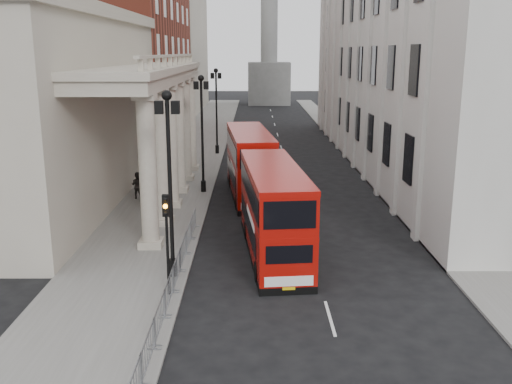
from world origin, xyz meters
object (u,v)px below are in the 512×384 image
at_px(lamp_post_north, 216,105).
at_px(bus_far, 250,162).
at_px(lamp_post_mid, 202,126).
at_px(pedestrian_b, 138,185).
at_px(traffic_light, 167,226).
at_px(lamp_post_south, 170,172).
at_px(pedestrian_a, 146,194).
at_px(monument_column, 269,19).
at_px(pedestrian_c, 164,173).
at_px(bus_near, 274,209).

bearing_deg(lamp_post_north, bus_far, -78.56).
xyz_separation_m(lamp_post_mid, pedestrian_b, (-4.36, -1.98, -3.86)).
distance_m(lamp_post_north, pedestrian_b, 18.90).
bearing_deg(traffic_light, bus_far, 79.34).
distance_m(lamp_post_south, lamp_post_mid, 16.00).
bearing_deg(pedestrian_a, bus_far, 17.44).
relative_size(traffic_light, bus_far, 0.39).
relative_size(bus_far, pedestrian_a, 5.71).
relative_size(monument_column, lamp_post_mid, 6.51).
xyz_separation_m(lamp_post_north, bus_far, (3.37, -16.65, -2.49)).
bearing_deg(pedestrian_c, lamp_post_mid, -8.73).
height_order(traffic_light, bus_far, bus_far).
relative_size(monument_column, pedestrian_b, 29.05).
relative_size(monument_column, lamp_post_north, 6.51).
distance_m(lamp_post_mid, lamp_post_north, 16.00).
height_order(monument_column, pedestrian_b, monument_column).
bearing_deg(pedestrian_c, bus_near, -36.96).
height_order(monument_column, bus_near, monument_column).
bearing_deg(traffic_light, monument_column, 85.87).
relative_size(lamp_post_south, pedestrian_a, 4.35).
bearing_deg(pedestrian_c, pedestrian_b, -80.36).
bearing_deg(pedestrian_b, bus_far, -155.44).
relative_size(lamp_post_mid, pedestrian_a, 4.35).
height_order(lamp_post_south, lamp_post_north, same).
xyz_separation_m(bus_near, pedestrian_c, (-7.84, 14.90, -1.34)).
relative_size(monument_column, traffic_light, 12.60).
distance_m(monument_column, bus_near, 85.85).
xyz_separation_m(lamp_post_south, bus_far, (3.37, 15.35, -2.49)).
relative_size(lamp_post_south, bus_near, 0.78).
bearing_deg(pedestrian_b, lamp_post_north, -88.81).
height_order(lamp_post_mid, pedestrian_a, lamp_post_mid).
bearing_deg(pedestrian_b, pedestrian_a, 127.32).
xyz_separation_m(bus_near, pedestrian_b, (-9.00, 10.76, -1.30)).
bearing_deg(pedestrian_b, pedestrian_c, -90.83).
height_order(pedestrian_b, pedestrian_c, pedestrian_b).
relative_size(lamp_post_south, lamp_post_north, 1.00).
xyz_separation_m(lamp_post_mid, bus_far, (3.37, -0.65, -2.49)).
height_order(lamp_post_south, bus_near, lamp_post_south).
xyz_separation_m(lamp_post_north, pedestrian_c, (-3.20, -13.84, -3.90)).
distance_m(bus_near, pedestrian_a, 11.49).
relative_size(lamp_post_north, bus_near, 0.78).
distance_m(lamp_post_north, bus_near, 29.22).
bearing_deg(lamp_post_south, lamp_post_north, 90.00).
distance_m(traffic_light, pedestrian_c, 20.55).
relative_size(monument_column, pedestrian_a, 28.35).
height_order(monument_column, traffic_light, monument_column).
height_order(lamp_post_south, pedestrian_c, lamp_post_south).
bearing_deg(lamp_post_north, lamp_post_south, -90.00).
height_order(bus_far, pedestrian_b, bus_far).
relative_size(lamp_post_south, pedestrian_b, 4.46).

